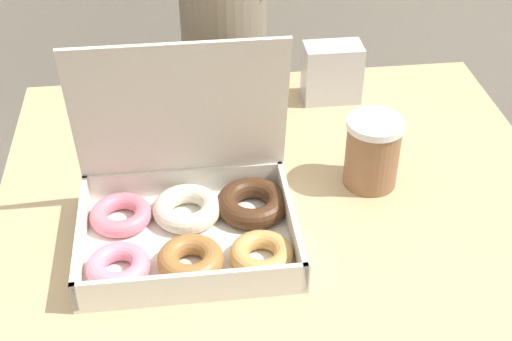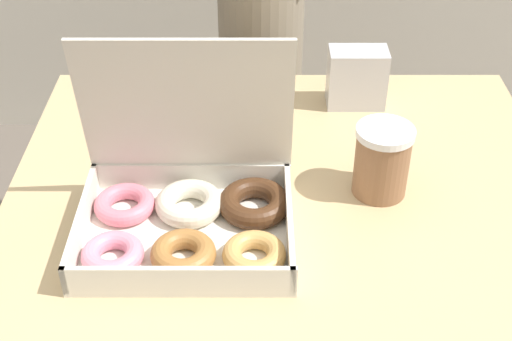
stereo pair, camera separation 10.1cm
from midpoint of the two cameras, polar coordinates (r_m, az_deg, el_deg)
donut_box at (r=1.07m, az=-2.43°, el=-3.14°), size 0.35×0.26×0.29m
coffee_cup at (r=1.16m, az=12.66°, el=0.68°), size 0.09×0.09×0.12m
napkin_holder at (r=1.39m, az=10.30°, el=7.24°), size 0.11×0.06×0.12m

